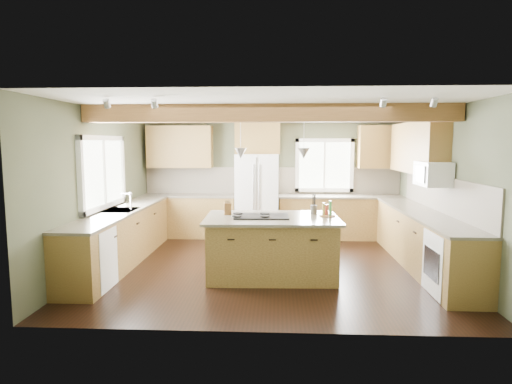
{
  "coord_description": "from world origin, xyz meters",
  "views": [
    {
      "loc": [
        0.13,
        -6.91,
        2.03
      ],
      "look_at": [
        -0.23,
        0.3,
        1.2
      ],
      "focal_mm": 30.0,
      "sensor_mm": 36.0,
      "label": 1
    }
  ],
  "objects": [
    {
      "name": "bottle_tray",
      "position": [
        0.89,
        -0.42,
        1.03
      ],
      "size": [
        0.3,
        0.3,
        0.23
      ],
      "primitive_type": null,
      "rotation": [
        0.0,
        0.0,
        -0.24
      ],
      "color": "brown",
      "rests_on": "island_top"
    },
    {
      "name": "counter_back_left",
      "position": [
        -1.79,
        2.2,
        0.9
      ],
      "size": [
        2.06,
        0.64,
        0.04
      ],
      "primitive_type": "cube",
      "color": "#484034",
      "rests_on": "base_cab_back_left"
    },
    {
      "name": "upper_cab_over_fridge",
      "position": [
        -0.3,
        2.33,
        2.15
      ],
      "size": [
        0.96,
        0.35,
        0.7
      ],
      "primitive_type": "cube",
      "color": "brown",
      "rests_on": "wall_back"
    },
    {
      "name": "counter_back_right",
      "position": [
        1.49,
        2.2,
        0.9
      ],
      "size": [
        2.66,
        0.64,
        0.04
      ],
      "primitive_type": "cube",
      "color": "#484034",
      "rests_on": "base_cab_back_right"
    },
    {
      "name": "wall_left",
      "position": [
        -2.8,
        0.0,
        1.3
      ],
      "size": [
        0.0,
        5.0,
        5.0
      ],
      "primitive_type": "plane",
      "rotation": [
        1.57,
        0.0,
        1.57
      ],
      "color": "#464C36",
      "rests_on": "ground"
    },
    {
      "name": "sink",
      "position": [
        -2.5,
        0.05,
        0.91
      ],
      "size": [
        0.5,
        0.65,
        0.03
      ],
      "primitive_type": "cube",
      "color": "#262628",
      "rests_on": "counter_left"
    },
    {
      "name": "faucet",
      "position": [
        -2.32,
        0.05,
        1.05
      ],
      "size": [
        0.02,
        0.02,
        0.28
      ],
      "primitive_type": "cylinder",
      "color": "#B2B2B7",
      "rests_on": "sink"
    },
    {
      "name": "dishwasher",
      "position": [
        -2.49,
        -1.25,
        0.43
      ],
      "size": [
        0.6,
        0.6,
        0.84
      ],
      "primitive_type": "cube",
      "color": "white",
      "rests_on": "floor"
    },
    {
      "name": "base_cab_right",
      "position": [
        2.5,
        0.05,
        0.44
      ],
      "size": [
        0.6,
        3.7,
        0.88
      ],
      "primitive_type": "cube",
      "color": "brown",
      "rests_on": "floor"
    },
    {
      "name": "wall_right",
      "position": [
        2.8,
        0.0,
        1.3
      ],
      "size": [
        0.0,
        5.0,
        5.0
      ],
      "primitive_type": "plane",
      "rotation": [
        1.57,
        0.0,
        -1.57
      ],
      "color": "#464C36",
      "rests_on": "ground"
    },
    {
      "name": "refrigerator",
      "position": [
        -0.3,
        2.12,
        0.9
      ],
      "size": [
        0.9,
        0.74,
        1.8
      ],
      "primitive_type": "cube",
      "color": "white",
      "rests_on": "floor"
    },
    {
      "name": "oven",
      "position": [
        2.49,
        -1.25,
        0.43
      ],
      "size": [
        0.6,
        0.72,
        0.84
      ],
      "primitive_type": "cube",
      "color": "white",
      "rests_on": "floor"
    },
    {
      "name": "base_cab_back_left",
      "position": [
        -1.79,
        2.2,
        0.44
      ],
      "size": [
        2.02,
        0.6,
        0.88
      ],
      "primitive_type": "cube",
      "color": "brown",
      "rests_on": "floor"
    },
    {
      "name": "wall_back",
      "position": [
        0.0,
        2.5,
        1.3
      ],
      "size": [
        5.6,
        0.0,
        5.6
      ],
      "primitive_type": "plane",
      "rotation": [
        1.57,
        0.0,
        0.0
      ],
      "color": "#464C36",
      "rests_on": "ground"
    },
    {
      "name": "cooktop",
      "position": [
        -0.11,
        -0.52,
        0.93
      ],
      "size": [
        0.83,
        0.57,
        0.02
      ],
      "primitive_type": "cube",
      "rotation": [
        0.0,
        0.0,
        0.03
      ],
      "color": "black",
      "rests_on": "island_top"
    },
    {
      "name": "knife_block",
      "position": [
        -0.65,
        -0.35,
        1.01
      ],
      "size": [
        0.12,
        0.1,
        0.18
      ],
      "primitive_type": "cube",
      "rotation": [
        0.0,
        0.0,
        0.2
      ],
      "color": "brown",
      "rests_on": "island_top"
    },
    {
      "name": "floor",
      "position": [
        0.0,
        0.0,
        0.0
      ],
      "size": [
        5.6,
        5.6,
        0.0
      ],
      "primitive_type": "plane",
      "color": "black",
      "rests_on": "ground"
    },
    {
      "name": "upper_cab_right",
      "position": [
        2.62,
        0.9,
        1.95
      ],
      "size": [
        0.35,
        2.2,
        0.9
      ],
      "primitive_type": "cube",
      "color": "brown",
      "rests_on": "wall_right"
    },
    {
      "name": "island_top",
      "position": [
        0.05,
        -0.51,
        0.9
      ],
      "size": [
        2.05,
        1.34,
        0.04
      ],
      "primitive_type": "cube",
      "rotation": [
        0.0,
        0.0,
        0.03
      ],
      "color": "#484034",
      "rests_on": "island"
    },
    {
      "name": "utensil_crock",
      "position": [
        0.7,
        -0.23,
        0.99
      ],
      "size": [
        0.13,
        0.13,
        0.14
      ],
      "primitive_type": "cylinder",
      "rotation": [
        0.0,
        0.0,
        -0.28
      ],
      "color": "#3E3831",
      "rests_on": "island_top"
    },
    {
      "name": "microwave",
      "position": [
        2.58,
        -0.05,
        1.55
      ],
      "size": [
        0.4,
        0.7,
        0.38
      ],
      "primitive_type": "cube",
      "color": "white",
      "rests_on": "wall_right"
    },
    {
      "name": "upper_cab_back_left",
      "position": [
        -1.99,
        2.33,
        1.95
      ],
      "size": [
        1.4,
        0.35,
        0.9
      ],
      "primitive_type": "cube",
      "color": "brown",
      "rests_on": "wall_back"
    },
    {
      "name": "soffit_trim",
      "position": [
        0.0,
        2.4,
        2.54
      ],
      "size": [
        5.55,
        0.2,
        0.1
      ],
      "primitive_type": "cube",
      "color": "brown",
      "rests_on": "ceiling"
    },
    {
      "name": "backsplash_back",
      "position": [
        0.0,
        2.48,
        1.21
      ],
      "size": [
        5.58,
        0.03,
        0.58
      ],
      "primitive_type": "cube",
      "color": "brown",
      "rests_on": "wall_back"
    },
    {
      "name": "base_cab_back_right",
      "position": [
        1.49,
        2.2,
        0.44
      ],
      "size": [
        2.62,
        0.6,
        0.88
      ],
      "primitive_type": "cube",
      "color": "brown",
      "rests_on": "floor"
    },
    {
      "name": "ceiling",
      "position": [
        0.0,
        0.0,
        2.6
      ],
      "size": [
        5.6,
        5.6,
        0.0
      ],
      "primitive_type": "plane",
      "rotation": [
        3.14,
        0.0,
        0.0
      ],
      "color": "silver",
      "rests_on": "wall_back"
    },
    {
      "name": "window_back",
      "position": [
        1.15,
        2.48,
        1.55
      ],
      "size": [
        1.1,
        0.04,
        1.0
      ],
      "primitive_type": "cube",
      "color": "white",
      "rests_on": "wall_back"
    },
    {
      "name": "ceiling_beam",
      "position": [
        0.0,
        -0.51,
        2.47
      ],
      "size": [
        5.55,
        0.26,
        0.26
      ],
      "primitive_type": "cube",
      "color": "brown",
      "rests_on": "ceiling"
    },
    {
      "name": "pendant_right",
      "position": [
        0.52,
        -0.5,
        1.88
      ],
      "size": [
        0.18,
        0.18,
        0.16
      ],
      "primitive_type": "cone",
      "rotation": [
        3.14,
        0.0,
        0.0
      ],
      "color": "#B2B2B7",
      "rests_on": "ceiling"
    },
    {
      "name": "window_left",
      "position": [
        -2.78,
        0.05,
        1.55
      ],
      "size": [
        0.04,
        1.6,
        1.05
      ],
      "primitive_type": "cube",
      "color": "white",
      "rests_on": "wall_left"
    },
    {
      "name": "base_cab_left",
      "position": [
        -2.5,
        0.05,
        0.44
      ],
      "size": [
        0.6,
        3.7,
        0.88
      ],
      "primitive_type": "cube",
      "color": "brown",
      "rests_on": "floor"
    },
    {
      "name": "upper_cab_back_corner",
      "position": [
        2.3,
        2.33,
        1.95
      ],
      "size": [
        0.9,
        0.35,
        0.9
      ],
      "primitive_type": "cube",
      "color": "brown",
      "rests_on": "wall_back"
    },
    {
      "name": "backsplash_right",
      "position": [
        2.78,
        0.05,
        1.21
      ],
      "size": [
        0.03,
        3.7,
        0.58
      ],
      "primitive_type": "cube",
      "color": "brown",
      "rests_on": "wall_right"
    },
    {
      "name": "counter_left",
      "position": [
        -2.5,
        0.05,
        0.9
      ],
      "size": [
        0.64,
        3.74,
        0.04
      ],
      "primitive_type": "cube",
      "color": "#484034",
      "rests_on": "base_cab_left"
    },
    {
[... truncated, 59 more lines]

